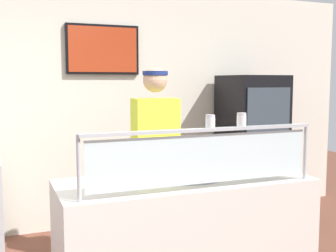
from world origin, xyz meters
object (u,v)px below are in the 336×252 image
Objects in this scene: parmesan_shaker at (210,122)px; drink_fridge at (251,147)px; pizza_server at (186,173)px; worker_figure at (156,156)px; pizza_tray at (188,175)px; pepper_flake_shaker at (241,121)px.

drink_fridge is at bearing 50.74° from parmesan_shaker.
drink_fridge is at bearing 42.51° from pizza_server.
parmesan_shaker is at bearing -88.73° from pizza_server.
worker_figure is at bearing 90.84° from parmesan_shaker.
worker_figure reaches higher than pizza_tray.
drink_fridge is (1.52, 1.52, -0.11)m from pizza_tray.
pepper_flake_shaker is 1.07m from worker_figure.
drink_fridge reaches higher than pizza_server.
pizza_server is 0.64m from worker_figure.
worker_figure is at bearing -149.72° from drink_fridge.
pizza_server is at bearing 93.57° from parmesan_shaker.
drink_fridge is (1.55, 1.54, -0.13)m from pizza_server.
pizza_tray is 0.62m from worker_figure.
pizza_tray is 0.29× the size of worker_figure.
parmesan_shaker reaches higher than pizza_server.
worker_figure is at bearing 104.21° from pepper_flake_shaker.
pizza_tray is 5.87× the size of parmesan_shaker.
pizza_tray is 0.59m from pepper_flake_shaker.
parmesan_shaker is (-0.01, -0.35, 0.42)m from pizza_tray.
pizza_tray is at bearing 32.40° from pizza_server.
parmesan_shaker is 0.23m from pepper_flake_shaker.
pepper_flake_shaker is (0.23, 0.00, 0.00)m from parmesan_shaker.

